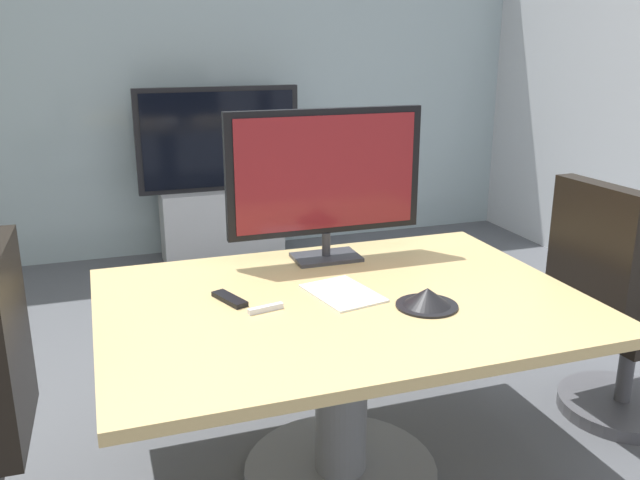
% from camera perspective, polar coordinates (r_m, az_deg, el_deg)
% --- Properties ---
extents(ground_plane, '(7.20, 7.20, 0.00)m').
position_cam_1_polar(ground_plane, '(2.83, -1.06, -18.98)').
color(ground_plane, '#515459').
extents(wall_back_glass_partition, '(5.60, 0.10, 2.72)m').
position_cam_1_polar(wall_back_glass_partition, '(5.34, -11.74, 13.41)').
color(wall_back_glass_partition, '#9EB2B7').
rests_on(wall_back_glass_partition, ground).
extents(conference_table, '(1.73, 1.25, 0.74)m').
position_cam_1_polar(conference_table, '(2.53, 1.86, -9.02)').
color(conference_table, tan).
rests_on(conference_table, ground).
extents(office_chair_right, '(0.61, 0.59, 1.09)m').
position_cam_1_polar(office_chair_right, '(3.22, 23.89, -6.48)').
color(office_chair_right, '#4C4C51').
rests_on(office_chair_right, ground).
extents(tv_monitor, '(0.84, 0.18, 0.64)m').
position_cam_1_polar(tv_monitor, '(2.79, 0.49, 5.44)').
color(tv_monitor, '#333338').
rests_on(tv_monitor, conference_table).
extents(wall_display_unit, '(1.20, 0.36, 1.31)m').
position_cam_1_polar(wall_display_unit, '(5.15, -8.39, 3.11)').
color(wall_display_unit, '#B7BABC').
rests_on(wall_display_unit, ground).
extents(conference_phone, '(0.22, 0.22, 0.07)m').
position_cam_1_polar(conference_phone, '(2.40, 9.09, -4.93)').
color(conference_phone, black).
rests_on(conference_phone, conference_table).
extents(remote_control, '(0.11, 0.18, 0.02)m').
position_cam_1_polar(remote_control, '(2.44, -7.68, -4.99)').
color(remote_control, black).
rests_on(remote_control, conference_table).
extents(whiteboard_marker, '(0.13, 0.05, 0.02)m').
position_cam_1_polar(whiteboard_marker, '(2.34, -4.64, -5.82)').
color(whiteboard_marker, silver).
rests_on(whiteboard_marker, conference_table).
extents(paper_notepad, '(0.26, 0.34, 0.01)m').
position_cam_1_polar(paper_notepad, '(2.49, 1.95, -4.53)').
color(paper_notepad, white).
rests_on(paper_notepad, conference_table).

